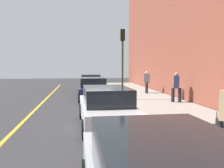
{
  "coord_description": "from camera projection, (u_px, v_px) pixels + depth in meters",
  "views": [
    {
      "loc": [
        -15.18,
        0.87,
        2.31
      ],
      "look_at": [
        0.95,
        -1.33,
        1.03
      ],
      "focal_mm": 37.95,
      "sensor_mm": 36.0,
      "label": 1
    }
  ],
  "objects": [
    {
      "name": "ground_plane",
      "position": [
        94.0,
        101.0,
        15.29
      ],
      "size": [
        56.0,
        56.0,
        0.0
      ],
      "primitive_type": "plane",
      "color": "#333335"
    },
    {
      "name": "sidewalk",
      "position": [
        143.0,
        99.0,
        15.73
      ],
      "size": [
        28.0,
        4.6,
        0.15
      ],
      "primitive_type": "cube",
      "color": "#A39E93",
      "rests_on": "ground"
    },
    {
      "name": "lane_stripe_centre",
      "position": [
        43.0,
        102.0,
        14.86
      ],
      "size": [
        28.0,
        0.14,
        0.01
      ],
      "primitive_type": "cube",
      "color": "gold",
      "rests_on": "ground"
    },
    {
      "name": "parked_car_white",
      "position": [
        106.0,
        107.0,
        8.84
      ],
      "size": [
        4.82,
        1.99,
        1.51
      ],
      "color": "black",
      "rests_on": "ground"
    },
    {
      "name": "parked_car_navy",
      "position": [
        93.0,
        89.0,
        15.8
      ],
      "size": [
        4.28,
        1.98,
        1.51
      ],
      "color": "black",
      "rests_on": "ground"
    },
    {
      "name": "parked_car_red",
      "position": [
        91.0,
        83.0,
        21.1
      ],
      "size": [
        4.79,
        1.96,
        1.51
      ],
      "color": "black",
      "rests_on": "ground"
    },
    {
      "name": "pedestrian_grey_coat",
      "position": [
        147.0,
        81.0,
        18.5
      ],
      "size": [
        0.56,
        0.52,
        1.73
      ],
      "color": "black",
      "rests_on": "sidewalk"
    },
    {
      "name": "pedestrian_navy_coat",
      "position": [
        176.0,
        86.0,
        13.89
      ],
      "size": [
        0.56,
        0.55,
        1.77
      ],
      "color": "black",
      "rests_on": "sidewalk"
    },
    {
      "name": "traffic_light_pole",
      "position": [
        123.0,
        52.0,
        14.69
      ],
      "size": [
        0.35,
        0.26,
        4.39
      ],
      "color": "#2D2D19",
      "rests_on": "sidewalk"
    },
    {
      "name": "rolling_suitcase",
      "position": [
        216.0,
        136.0,
        6.18
      ],
      "size": [
        0.34,
        0.22,
        0.96
      ],
      "color": "#191E38",
      "rests_on": "sidewalk"
    }
  ]
}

